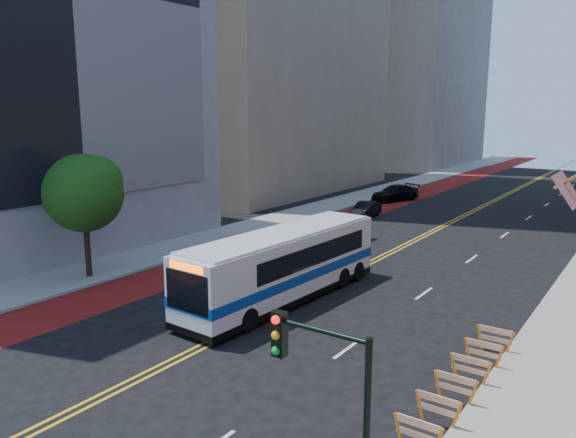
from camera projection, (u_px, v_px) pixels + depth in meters
The scene contains 14 objects.
ground at pixel (145, 375), 19.71m from camera, with size 160.00×160.00×0.00m, color black.
sidewalk_left at pixel (311, 211), 50.60m from camera, with size 4.00×140.00×0.15m, color gray.
bus_lane_paint at pixel (350, 216), 48.44m from camera, with size 3.60×140.00×0.01m, color maroon.
center_line_inner at pixel (439, 227), 44.04m from camera, with size 0.14×140.00×0.01m, color gold.
center_line_outer at pixel (443, 228), 43.84m from camera, with size 0.14×140.00×0.01m, color gold.
lane_dashes at pixel (528, 218), 47.73m from camera, with size 0.14×98.20×0.01m.
grey_building_left at pixel (4, 13), 34.86m from camera, with size 14.10×24.00×30.00m.
construction_barriers at pixel (447, 395), 17.01m from camera, with size 1.42×10.91×1.00m.
street_tree at pixel (85, 190), 29.88m from camera, with size 4.20×4.20×6.70m.
traffic_signal at pixel (326, 397), 10.91m from camera, with size 2.21×0.34×5.07m.
transit_bus at pixel (285, 264), 27.14m from camera, with size 3.33×12.56×3.42m.
car_a at pixel (337, 229), 39.70m from camera, with size 1.82×4.53×1.54m, color black.
car_b at pixel (365, 210), 47.65m from camera, with size 1.41×4.06×1.34m, color black.
car_c at pixel (395, 193), 56.37m from camera, with size 2.18×5.37×1.56m, color black.
Camera 1 is at (14.49, -12.18, 9.26)m, focal length 35.00 mm.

